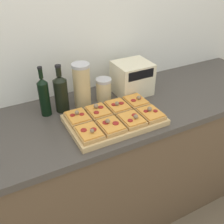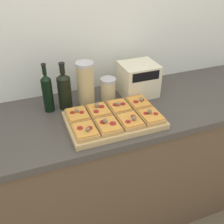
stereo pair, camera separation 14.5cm
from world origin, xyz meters
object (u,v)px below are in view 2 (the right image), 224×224
object	(u,v)px
cutting_board	(114,120)
olive_oil_bottle	(47,92)
grain_jar_tall	(86,84)
toaster_oven	(138,79)
wine_bottle	(64,90)
grain_jar_short	(108,89)

from	to	relation	value
cutting_board	olive_oil_bottle	xyz separation A→B (m)	(-0.31, 0.26, 0.11)
grain_jar_tall	toaster_oven	distance (m)	0.35
wine_bottle	cutting_board	bearing A→B (deg)	-50.67
olive_oil_bottle	toaster_oven	distance (m)	0.58
toaster_oven	grain_jar_short	bearing A→B (deg)	179.76
grain_jar_tall	grain_jar_short	bearing A→B (deg)	0.00
olive_oil_bottle	grain_jar_tall	xyz separation A→B (m)	(0.23, -0.00, 0.01)
olive_oil_bottle	grain_jar_tall	size ratio (longest dim) A/B	1.10
wine_bottle	toaster_oven	size ratio (longest dim) A/B	1.14
cutting_board	olive_oil_bottle	distance (m)	0.42
grain_jar_short	toaster_oven	size ratio (longest dim) A/B	0.58
wine_bottle	grain_jar_tall	bearing A→B (deg)	-0.00
olive_oil_bottle	grain_jar_short	distance (m)	0.38
olive_oil_bottle	wine_bottle	bearing A→B (deg)	-0.00
grain_jar_short	toaster_oven	distance (m)	0.21
cutting_board	grain_jar_tall	distance (m)	0.30
cutting_board	grain_jar_short	bearing A→B (deg)	76.58
toaster_oven	cutting_board	bearing A→B (deg)	-136.12
cutting_board	toaster_oven	distance (m)	0.38
grain_jar_tall	grain_jar_short	distance (m)	0.16
cutting_board	grain_jar_tall	xyz separation A→B (m)	(-0.08, 0.26, 0.12)
cutting_board	wine_bottle	xyz separation A→B (m)	(-0.21, 0.26, 0.10)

